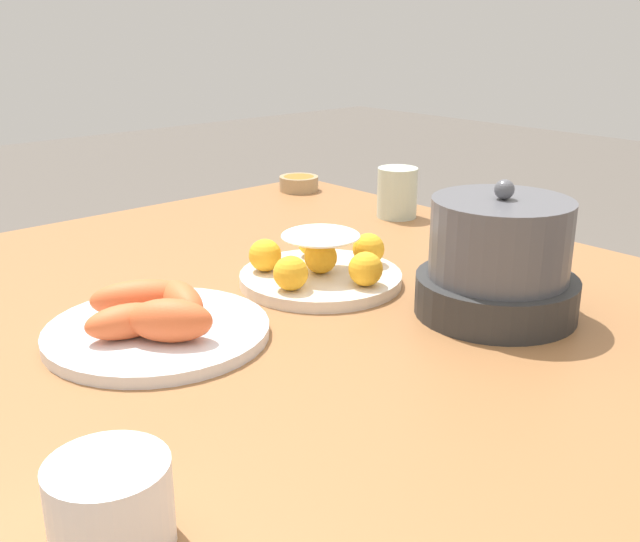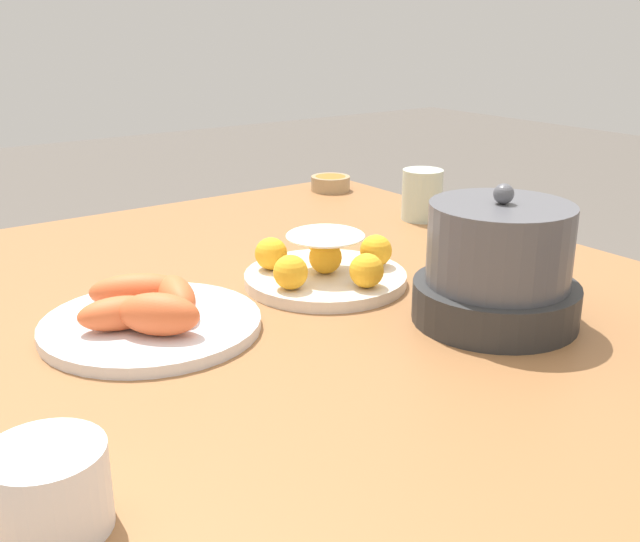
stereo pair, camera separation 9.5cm
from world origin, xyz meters
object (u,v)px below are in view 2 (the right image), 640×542
warming_pot (498,268)px  cup_far (422,195)px  seafood_platter (150,315)px  cake_plate (325,266)px  dining_table (314,381)px  sauce_bowl (330,183)px  cup_near (49,489)px

warming_pot → cup_far: bearing=147.6°
seafood_platter → warming_pot: size_ratio=1.30×
seafood_platter → warming_pot: bearing=58.6°
warming_pot → seafood_platter: bearing=-121.4°
seafood_platter → warming_pot: (0.21, 0.35, 0.05)m
cake_plate → warming_pot: (0.23, 0.09, 0.04)m
dining_table → cup_far: 0.52m
seafood_platter → sauce_bowl: bearing=127.6°
cake_plate → sauce_bowl: cake_plate is taller
cup_near → cup_far: (-0.48, 0.81, 0.01)m
warming_pot → sauce_bowl: bearing=159.3°
cup_far → seafood_platter: bearing=-72.9°
cup_far → warming_pot: bearing=-32.4°
cup_near → sauce_bowl: bearing=133.1°
cake_plate → cup_far: (-0.18, 0.34, 0.02)m
dining_table → sauce_bowl: size_ratio=15.73×
dining_table → seafood_platter: size_ratio=4.99×
sauce_bowl → seafood_platter: seafood_platter is taller
cake_plate → warming_pot: bearing=21.6°
cup_near → seafood_platter: bearing=145.1°
cake_plate → seafood_platter: cake_plate is taller
seafood_platter → cup_near: bearing=-34.9°
dining_table → sauce_bowl: (-0.55, 0.43, 0.10)m
dining_table → cup_near: size_ratio=14.77×
cup_near → cake_plate: bearing=123.1°
dining_table → seafood_platter: bearing=-114.5°
cake_plate → cup_near: size_ratio=2.56×
cake_plate → warming_pot: size_ratio=1.12×
cup_near → warming_pot: bearing=98.1°
dining_table → warming_pot: size_ratio=6.46×
seafood_platter → cup_near: 0.36m
cup_far → cake_plate: bearing=-62.9°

